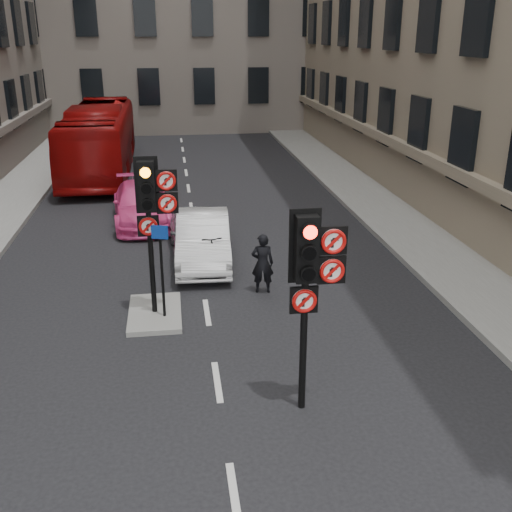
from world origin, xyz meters
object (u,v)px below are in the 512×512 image
object	(u,v)px
info_sign	(161,259)
bus_red	(100,139)
signal_far	(152,203)
car_silver	(197,233)
signal_near	(311,270)
car_pink	(141,204)
motorcyclist	(262,263)
car_white	(203,239)
motorcycle	(210,251)

from	to	relation	value
info_sign	bus_red	bearing A→B (deg)	118.41
signal_far	car_silver	distance (m)	4.56
signal_near	car_pink	distance (m)	12.03
signal_near	car_silver	world-z (taller)	signal_near
motorcyclist	car_pink	bearing A→B (deg)	-56.29
bus_red	car_pink	bearing A→B (deg)	-75.87
car_white	info_sign	distance (m)	3.89
car_white	motorcycle	size ratio (longest dim) A/B	2.21
signal_far	car_pink	size ratio (longest dim) A/B	0.79
car_white	info_sign	bearing A→B (deg)	-104.06
signal_far	motorcycle	xyz separation A→B (m)	(1.37, 2.61, -2.13)
car_white	signal_near	bearing A→B (deg)	-76.72
signal_near	motorcycle	size ratio (longest dim) A/B	1.89
signal_near	motorcyclist	world-z (taller)	signal_near
bus_red	motorcyclist	distance (m)	15.53
car_pink	motorcycle	bearing A→B (deg)	-72.09
car_white	info_sign	xyz separation A→B (m)	(-1.10, -3.63, 0.83)
car_pink	motorcycle	distance (m)	5.22
signal_far	motorcycle	distance (m)	3.64
car_pink	motorcycle	size ratio (longest dim) A/B	2.38
car_white	bus_red	bearing A→B (deg)	110.84
signal_near	car_pink	world-z (taller)	signal_near
signal_near	signal_far	world-z (taller)	signal_far
signal_near	motorcyclist	size ratio (longest dim) A/B	2.32
motorcycle	car_silver	bearing A→B (deg)	94.38
motorcycle	info_sign	bearing A→B (deg)	-119.58
car_white	bus_red	xyz separation A→B (m)	(-3.99, 12.23, 0.86)
bus_red	motorcyclist	xyz separation A→B (m)	(5.33, -14.56, -0.78)
car_pink	car_silver	bearing A→B (deg)	-68.15
signal_far	bus_red	distance (m)	15.85
motorcyclist	car_silver	bearing A→B (deg)	-56.17
car_pink	info_sign	size ratio (longest dim) A/B	2.08
bus_red	info_sign	distance (m)	16.13
motorcyclist	info_sign	bearing A→B (deg)	35.17
signal_near	car_pink	xyz separation A→B (m)	(-3.23, 11.43, -1.93)
info_sign	signal_far	bearing A→B (deg)	133.39
signal_near	info_sign	size ratio (longest dim) A/B	1.65
car_white	car_pink	distance (m)	4.50
signal_far	bus_red	bearing A→B (deg)	100.01
signal_near	info_sign	xyz separation A→B (m)	(-2.46, 3.70, -1.07)
car_silver	car_white	bearing A→B (deg)	-79.31
motorcycle	motorcyclist	size ratio (longest dim) A/B	1.23
car_pink	bus_red	distance (m)	8.46
motorcycle	car_white	bearing A→B (deg)	93.52
car_white	motorcyclist	distance (m)	2.69
info_sign	motorcycle	bearing A→B (deg)	85.17
bus_red	motorcyclist	bearing A→B (deg)	-70.33
car_silver	bus_red	world-z (taller)	bus_red
signal_far	signal_near	bearing A→B (deg)	-56.98
car_white	bus_red	world-z (taller)	bus_red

